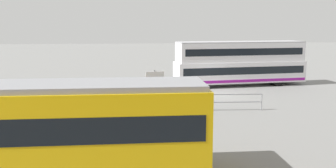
{
  "coord_description": "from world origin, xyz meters",
  "views": [
    {
      "loc": [
        6.9,
        27.42,
        5.39
      ],
      "look_at": [
        4.42,
        4.87,
        1.7
      ],
      "focal_mm": 38.91,
      "sensor_mm": 36.0,
      "label": 1
    }
  ],
  "objects_px": {
    "double_decker_bus": "(240,63)",
    "tram_yellow": "(35,129)",
    "info_sign": "(155,82)",
    "pedestrian_near_railing": "(167,100)"
  },
  "relations": [
    {
      "from": "double_decker_bus",
      "to": "info_sign",
      "type": "height_order",
      "value": "double_decker_bus"
    },
    {
      "from": "double_decker_bus",
      "to": "tram_yellow",
      "type": "xyz_separation_m",
      "value": [
        13.24,
        18.61,
        -0.25
      ]
    },
    {
      "from": "double_decker_bus",
      "to": "tram_yellow",
      "type": "bearing_deg",
      "value": 54.57
    },
    {
      "from": "info_sign",
      "to": "pedestrian_near_railing",
      "type": "bearing_deg",
      "value": 110.95
    },
    {
      "from": "double_decker_bus",
      "to": "pedestrian_near_railing",
      "type": "bearing_deg",
      "value": 53.15
    },
    {
      "from": "pedestrian_near_railing",
      "to": "info_sign",
      "type": "xyz_separation_m",
      "value": [
        0.61,
        -1.59,
        0.84
      ]
    },
    {
      "from": "info_sign",
      "to": "tram_yellow",
      "type": "bearing_deg",
      "value": 63.51
    },
    {
      "from": "double_decker_bus",
      "to": "tram_yellow",
      "type": "distance_m",
      "value": 22.84
    },
    {
      "from": "pedestrian_near_railing",
      "to": "tram_yellow",
      "type": "bearing_deg",
      "value": 56.36
    },
    {
      "from": "pedestrian_near_railing",
      "to": "info_sign",
      "type": "bearing_deg",
      "value": -69.05
    }
  ]
}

